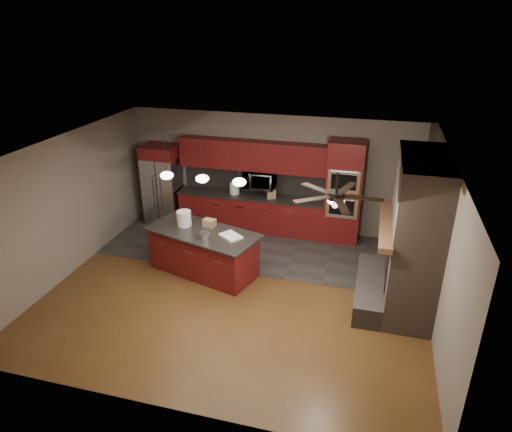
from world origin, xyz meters
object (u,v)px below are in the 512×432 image
(refrigerator, at_px, (163,184))
(paint_can, at_px, (204,235))
(kitchen_island, at_px, (204,251))
(paint_tray, at_px, (231,236))
(microwave, at_px, (260,180))
(counter_bucket, at_px, (235,188))
(white_bucket, at_px, (184,218))
(cardboard_box, at_px, (209,223))
(counter_box, at_px, (271,194))
(oven_tower, at_px, (344,192))

(refrigerator, bearing_deg, paint_can, -50.02)
(kitchen_island, xyz_separation_m, paint_tray, (0.62, -0.09, 0.48))
(microwave, bearing_deg, counter_bucket, -175.36)
(microwave, xyz_separation_m, kitchen_island, (-0.60, -2.25, -0.84))
(paint_can, xyz_separation_m, counter_bucket, (-0.17, 2.48, 0.05))
(paint_can, relative_size, paint_tray, 0.48)
(refrigerator, relative_size, white_bucket, 6.35)
(kitchen_island, xyz_separation_m, cardboard_box, (0.05, 0.26, 0.53))
(counter_bucket, height_order, counter_box, counter_bucket)
(white_bucket, bearing_deg, kitchen_island, -20.21)
(kitchen_island, distance_m, white_bucket, 0.78)
(cardboard_box, bearing_deg, counter_bucket, 101.26)
(counter_bucket, relative_size, counter_box, 1.19)
(kitchen_island, bearing_deg, cardboard_box, 94.74)
(kitchen_island, height_order, paint_tray, paint_tray)
(oven_tower, height_order, microwave, oven_tower)
(oven_tower, height_order, counter_box, oven_tower)
(paint_can, distance_m, paint_tray, 0.51)
(kitchen_island, xyz_separation_m, white_bucket, (-0.46, 0.17, 0.61))
(refrigerator, xyz_separation_m, white_bucket, (1.41, -1.95, 0.08))
(paint_tray, bearing_deg, kitchen_island, -151.76)
(oven_tower, bearing_deg, microwave, 178.34)
(oven_tower, xyz_separation_m, paint_can, (-2.42, -2.47, -0.20))
(white_bucket, height_order, counter_bucket, white_bucket)
(oven_tower, bearing_deg, kitchen_island, -139.56)
(counter_box, bearing_deg, counter_bucket, 154.94)
(microwave, relative_size, kitchen_island, 0.29)
(white_bucket, height_order, cardboard_box, white_bucket)
(microwave, distance_m, counter_box, 0.43)
(oven_tower, xyz_separation_m, counter_box, (-1.67, -0.04, -0.18))
(oven_tower, relative_size, paint_can, 11.90)
(kitchen_island, distance_m, cardboard_box, 0.59)
(refrigerator, xyz_separation_m, paint_tray, (2.49, -2.21, -0.05))
(refrigerator, height_order, kitchen_island, refrigerator)
(white_bucket, distance_m, paint_can, 0.76)
(white_bucket, bearing_deg, cardboard_box, 10.23)
(counter_bucket, bearing_deg, microwave, 4.64)
(microwave, bearing_deg, paint_tray, -89.36)
(kitchen_island, xyz_separation_m, paint_can, (0.15, -0.28, 0.52))
(kitchen_island, bearing_deg, microwave, 91.66)
(paint_tray, bearing_deg, refrigerator, 175.02)
(oven_tower, bearing_deg, counter_box, -178.54)
(microwave, distance_m, white_bucket, 2.35)
(counter_bucket, bearing_deg, paint_tray, -74.35)
(paint_tray, xyz_separation_m, counter_bucket, (-0.64, 2.29, 0.09))
(paint_tray, distance_m, counter_box, 2.26)
(refrigerator, distance_m, paint_can, 3.13)
(paint_tray, bearing_deg, paint_can, -121.61)
(white_bucket, relative_size, cardboard_box, 1.30)
(kitchen_island, bearing_deg, white_bucket, 176.34)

